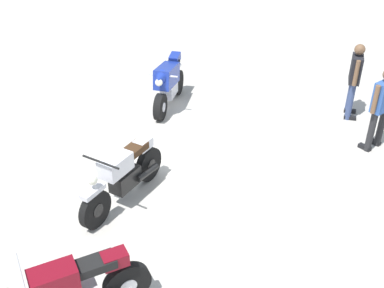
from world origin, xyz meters
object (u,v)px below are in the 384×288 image
motorcycle_silver_cruiser (123,175)px  person_in_blue_shirt (382,104)px  motorcycle_blue_sportbike (168,82)px  person_in_black_shirt (355,76)px

motorcycle_silver_cruiser → person_in_blue_shirt: size_ratio=1.22×
motorcycle_blue_sportbike → person_in_black_shirt: bearing=96.6°
motorcycle_silver_cruiser → person_in_blue_shirt: bearing=140.1°
motorcycle_blue_sportbike → person_in_blue_shirt: person_in_blue_shirt is taller
motorcycle_blue_sportbike → motorcycle_silver_cruiser: bearing=3.9°
motorcycle_silver_cruiser → motorcycle_blue_sportbike: bearing=-158.9°
motorcycle_blue_sportbike → person_in_black_shirt: person_in_black_shirt is taller
motorcycle_silver_cruiser → motorcycle_blue_sportbike: 3.58m
motorcycle_silver_cruiser → motorcycle_blue_sportbike: (-3.52, -0.64, 0.07)m
motorcycle_silver_cruiser → person_in_black_shirt: person_in_black_shirt is taller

